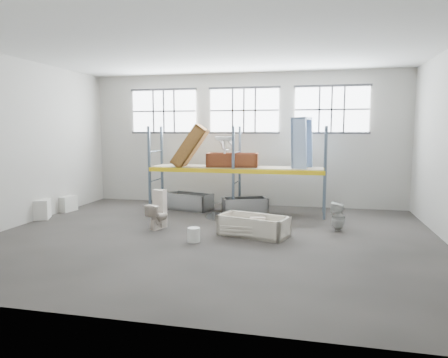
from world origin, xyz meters
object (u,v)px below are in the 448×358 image
(bathtub_beige, at_px, (254,226))
(toilet_white, at_px, (338,217))
(steel_tub_left, at_px, (190,201))
(bucket, at_px, (194,235))
(rust_tub_flat, at_px, (233,160))
(blue_tub_upright, at_px, (302,144))
(cistern_tall, at_px, (160,208))
(toilet_beige, at_px, (158,216))
(carton_near, at_px, (37,209))
(steel_tub_right, at_px, (245,206))

(bathtub_beige, relative_size, toilet_white, 2.25)
(steel_tub_left, bearing_deg, bucket, -71.29)
(rust_tub_flat, distance_m, blue_tub_upright, 2.43)
(cistern_tall, relative_size, steel_tub_left, 0.69)
(toilet_beige, distance_m, rust_tub_flat, 3.63)
(carton_near, bearing_deg, bucket, -14.60)
(steel_tub_right, relative_size, carton_near, 2.05)
(toilet_beige, height_order, toilet_white, toilet_white)
(cistern_tall, relative_size, carton_near, 1.51)
(bathtub_beige, distance_m, steel_tub_left, 4.20)
(steel_tub_right, relative_size, blue_tub_upright, 0.85)
(bathtub_beige, bearing_deg, rust_tub_flat, 127.70)
(carton_near, bearing_deg, blue_tub_upright, 17.62)
(toilet_white, distance_m, bucket, 4.22)
(blue_tub_upright, bearing_deg, steel_tub_right, -169.77)
(toilet_beige, height_order, steel_tub_left, toilet_beige)
(blue_tub_upright, bearing_deg, toilet_beige, -143.28)
(toilet_beige, distance_m, steel_tub_right, 3.39)
(bathtub_beige, height_order, rust_tub_flat, rust_tub_flat)
(steel_tub_left, height_order, bucket, steel_tub_left)
(toilet_beige, distance_m, cistern_tall, 0.32)
(bathtub_beige, relative_size, bucket, 5.03)
(toilet_white, bearing_deg, bathtub_beige, -54.03)
(bathtub_beige, relative_size, steel_tub_left, 1.16)
(toilet_white, height_order, steel_tub_left, toilet_white)
(steel_tub_right, xyz_separation_m, carton_near, (-6.43, -2.30, 0.04))
(cistern_tall, bearing_deg, bucket, -32.61)
(blue_tub_upright, bearing_deg, toilet_white, -61.70)
(toilet_white, relative_size, steel_tub_right, 0.55)
(bathtub_beige, bearing_deg, bucket, -129.22)
(rust_tub_flat, height_order, carton_near, rust_tub_flat)
(toilet_beige, bearing_deg, bathtub_beige, -164.80)
(bucket, bearing_deg, rust_tub_flat, 87.26)
(bathtub_beige, distance_m, toilet_white, 2.51)
(toilet_beige, relative_size, blue_tub_upright, 0.42)
(bathtub_beige, bearing_deg, toilet_white, 40.85)
(steel_tub_right, relative_size, bucket, 4.08)
(steel_tub_left, relative_size, blue_tub_upright, 0.90)
(cistern_tall, height_order, toilet_white, cistern_tall)
(cistern_tall, bearing_deg, bathtub_beige, 2.51)
(bathtub_beige, height_order, blue_tub_upright, blue_tub_upright)
(toilet_beige, xyz_separation_m, cistern_tall, (-0.04, 0.25, 0.19))
(rust_tub_flat, bearing_deg, steel_tub_left, 178.23)
(toilet_white, relative_size, carton_near, 1.12)
(toilet_white, xyz_separation_m, rust_tub_flat, (-3.50, 2.03, 1.41))
(bathtub_beige, bearing_deg, cistern_tall, -172.35)
(carton_near, bearing_deg, steel_tub_left, 30.94)
(blue_tub_upright, distance_m, carton_near, 8.96)
(toilet_beige, bearing_deg, carton_near, 14.18)
(cistern_tall, distance_m, steel_tub_left, 2.71)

